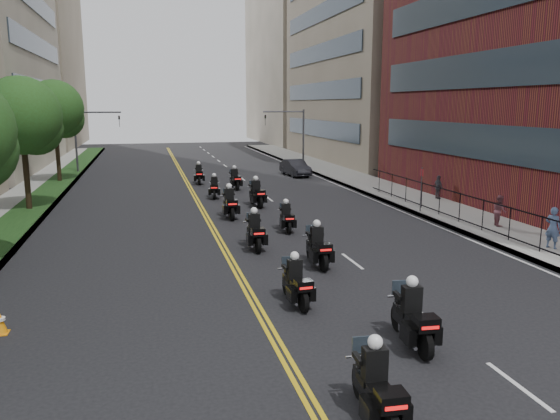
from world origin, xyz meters
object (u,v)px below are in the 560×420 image
at_px(motorcycle_7, 256,194).
at_px(traffic_cone, 0,323).
at_px(pedestrian_b, 499,210).
at_px(motorcycle_2, 296,284).
at_px(motorcycle_8, 214,188).
at_px(motorcycle_6, 230,204).
at_px(motorcycle_5, 286,219).
at_px(motorcycle_3, 318,248).
at_px(motorcycle_0, 376,389).
at_px(parked_sedan, 295,168).
at_px(pedestrian_a, 553,228).
at_px(motorcycle_10, 199,175).
at_px(motorcycle_4, 255,233).
at_px(motorcycle_9, 235,180).
at_px(pedestrian_c, 438,187).
at_px(motorcycle_1, 413,319).

height_order(motorcycle_7, traffic_cone, motorcycle_7).
bearing_deg(pedestrian_b, motorcycle_2, 136.11).
bearing_deg(motorcycle_8, motorcycle_6, -82.05).
bearing_deg(motorcycle_5, motorcycle_3, -89.17).
relative_size(motorcycle_0, motorcycle_7, 0.95).
xyz_separation_m(motorcycle_3, parked_sedan, (6.33, 26.11, -0.00)).
bearing_deg(pedestrian_a, parked_sedan, -16.52).
relative_size(motorcycle_7, parked_sedan, 0.59).
xyz_separation_m(motorcycle_8, motorcycle_10, (-0.36, 6.83, 0.04)).
height_order(motorcycle_3, parked_sedan, motorcycle_3).
bearing_deg(motorcycle_4, motorcycle_6, 91.56).
relative_size(motorcycle_9, motorcycle_10, 1.00).
bearing_deg(motorcycle_0, parked_sedan, 80.25).
bearing_deg(motorcycle_8, motorcycle_2, -82.14).
bearing_deg(pedestrian_a, pedestrian_c, -32.49).
height_order(motorcycle_5, motorcycle_6, motorcycle_6).
relative_size(motorcycle_0, motorcycle_10, 1.01).
bearing_deg(motorcycle_4, motorcycle_7, 79.20).
bearing_deg(motorcycle_6, motorcycle_4, -89.47).
bearing_deg(motorcycle_9, pedestrian_a, -66.73).
bearing_deg(motorcycle_10, motorcycle_2, -86.03).
bearing_deg(motorcycle_7, motorcycle_4, -106.08).
relative_size(motorcycle_3, motorcycle_10, 1.02).
height_order(motorcycle_0, pedestrian_b, motorcycle_0).
height_order(motorcycle_8, pedestrian_b, pedestrian_b).
relative_size(motorcycle_0, pedestrian_b, 1.55).
xyz_separation_m(motorcycle_5, parked_sedan, (6.02, 20.16, 0.08)).
xyz_separation_m(motorcycle_8, pedestrian_b, (12.62, -12.43, 0.27)).
bearing_deg(motorcycle_9, traffic_cone, -116.85).
xyz_separation_m(motorcycle_0, parked_sedan, (8.43, 36.39, 0.01)).
height_order(motorcycle_4, pedestrian_c, motorcycle_4).
height_order(motorcycle_8, motorcycle_9, motorcycle_9).
xyz_separation_m(motorcycle_0, pedestrian_b, (12.81, 14.22, 0.23)).
relative_size(motorcycle_10, pedestrian_c, 1.57).
distance_m(motorcycle_4, pedestrian_a, 12.51).
bearing_deg(motorcycle_1, motorcycle_4, 105.53).
height_order(motorcycle_7, pedestrian_b, motorcycle_7).
relative_size(motorcycle_5, pedestrian_a, 1.22).
bearing_deg(motorcycle_8, motorcycle_0, -82.58).
xyz_separation_m(motorcycle_1, traffic_cone, (-10.45, 3.34, -0.40)).
bearing_deg(pedestrian_b, motorcycle_1, 151.71).
bearing_deg(motorcycle_7, motorcycle_8, 115.86).
distance_m(parked_sedan, traffic_cone, 34.34).
distance_m(pedestrian_b, pedestrian_c, 7.92).
bearing_deg(pedestrian_b, motorcycle_4, 108.72).
xyz_separation_m(motorcycle_3, motorcycle_10, (-2.26, 23.21, -0.02)).
height_order(motorcycle_7, pedestrian_a, pedestrian_a).
bearing_deg(motorcycle_6, motorcycle_5, -60.15).
bearing_deg(motorcycle_0, traffic_cone, 145.49).
height_order(motorcycle_0, motorcycle_8, motorcycle_0).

